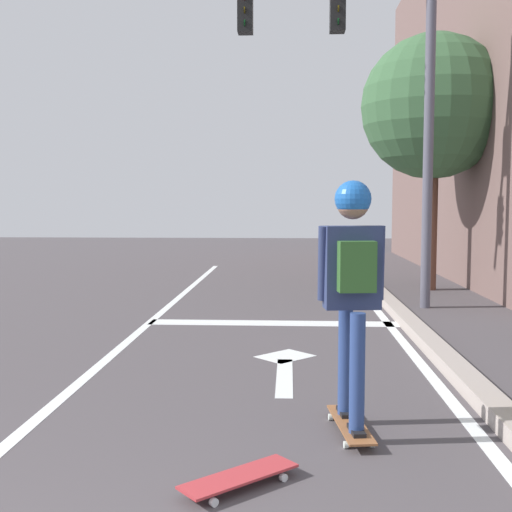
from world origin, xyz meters
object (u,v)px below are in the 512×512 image
object	(u,v)px
skateboard	(350,424)
roadside_tree	(433,108)
spare_skateboard	(239,477)
traffic_signal_mast	(357,69)
skater	(353,268)

from	to	relation	value
skateboard	roadside_tree	bearing A→B (deg)	74.00
spare_skateboard	traffic_signal_mast	xyz separation A→B (m)	(1.36, 6.79, 3.78)
spare_skateboard	roadside_tree	distance (m)	10.11
skater	roadside_tree	size ratio (longest dim) A/B	0.36
skater	roadside_tree	distance (m)	8.69
spare_skateboard	traffic_signal_mast	size ratio (longest dim) A/B	0.13
spare_skateboard	skateboard	bearing A→B (deg)	51.75
traffic_signal_mast	roadside_tree	world-z (taller)	traffic_signal_mast
skater	traffic_signal_mast	bearing A→B (deg)	84.03
skater	spare_skateboard	xyz separation A→B (m)	(-0.75, -0.94, -1.17)
skater	spare_skateboard	distance (m)	1.68
skateboard	skater	bearing A→B (deg)	-83.07
skater	traffic_signal_mast	size ratio (longest dim) A/B	0.33
skater	spare_skateboard	bearing A→B (deg)	-128.74
skater	spare_skateboard	world-z (taller)	skater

